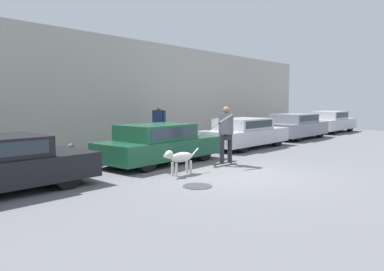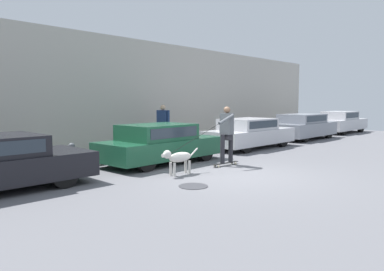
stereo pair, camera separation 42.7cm
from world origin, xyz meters
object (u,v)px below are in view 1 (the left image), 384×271
skateboarder (226,132)px  pedestrian_with_bag (159,124)px  parked_car_1 (159,144)px  parked_car_2 (245,133)px  parked_car_4 (331,122)px  dog (180,158)px  fire_hydrant (71,157)px  parked_car_3 (296,126)px

skateboarder → pedestrian_with_bag: (1.22, 4.08, 0.02)m
parked_car_1 → parked_car_2: 5.00m
parked_car_4 → pedestrian_with_bag: size_ratio=2.60×
dog → fire_hydrant: (-1.65, 2.48, -0.04)m
skateboarder → pedestrian_with_bag: 4.25m
parked_car_3 → pedestrian_with_bag: size_ratio=2.55×
parked_car_1 → skateboarder: (1.06, -1.79, 0.41)m
pedestrian_with_bag → dog: bearing=-134.7°
parked_car_4 → fire_hydrant: (-17.45, 0.75, -0.22)m
skateboarder → fire_hydrant: size_ratio=3.60×
parked_car_1 → parked_car_3: (9.86, 0.00, 0.03)m
skateboarder → pedestrian_with_bag: size_ratio=1.74×
parked_car_4 → fire_hydrant: 17.47m
pedestrian_with_bag → fire_hydrant: pedestrian_with_bag is taller
skateboarder → fire_hydrant: (-3.66, 2.54, -0.60)m
pedestrian_with_bag → fire_hydrant: (-4.87, -1.53, -0.62)m
pedestrian_with_bag → fire_hydrant: size_ratio=2.07×
parked_car_2 → parked_car_1: bearing=-178.6°
fire_hydrant → parked_car_2: bearing=-5.7°
parked_car_3 → pedestrian_with_bag: pedestrian_with_bag is taller
fire_hydrant → skateboarder: bearing=-34.8°
parked_car_1 → parked_car_2: bearing=-0.1°
parked_car_2 → fire_hydrant: bearing=175.8°
pedestrian_with_bag → skateboarder: bearing=-112.6°
dog → skateboarder: skateboarder is taller
parked_car_1 → dog: bearing=-119.0°
dog → parked_car_2: bearing=-160.6°
parked_car_1 → fire_hydrant: size_ratio=5.06×
parked_car_4 → skateboarder: skateboarder is taller
parked_car_2 → parked_car_4: (9.85, 0.00, 0.03)m
parked_car_1 → fire_hydrant: parked_car_1 is taller
parked_car_3 → dog: parked_car_3 is taller
pedestrian_with_bag → parked_car_2: bearing=-45.9°
pedestrian_with_bag → parked_car_1: bearing=-140.7°
parked_car_2 → fire_hydrant: parked_car_2 is taller
skateboarder → parked_car_1: bearing=-54.4°
dog → skateboarder: 2.09m
parked_car_1 → pedestrian_with_bag: 3.25m
parked_car_2 → parked_car_4: parked_car_4 is taller
dog → fire_hydrant: size_ratio=1.58×
parked_car_2 → dog: size_ratio=3.43×
parked_car_1 → skateboarder: bearing=-59.5°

